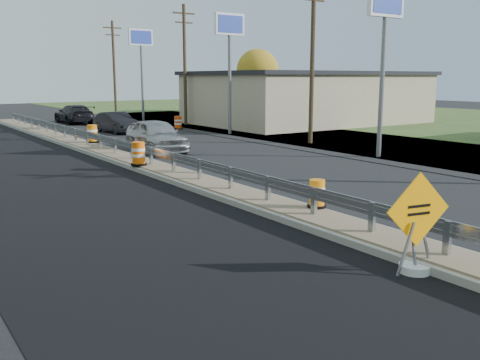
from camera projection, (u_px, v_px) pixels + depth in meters
ground at (231, 195)px, 17.43m from camera, size 140.00×140.00×0.00m
grass_verge_far at (478, 126)px, 42.18m from camera, size 40.00×120.00×0.03m
milled_overlay at (19, 166)px, 23.09m from camera, size 7.20×120.00×0.01m
median at (132, 161)px, 23.89m from camera, size 1.60×55.00×0.23m
guardrail at (123, 145)px, 24.59m from camera, size 0.10×46.15×0.72m
retail_building_near at (308, 97)px, 44.88m from camera, size 18.50×12.50×4.27m
pylon_sign_south at (385, 18)px, 24.47m from camera, size 2.20×0.30×7.90m
pylon_sign_mid at (229, 36)px, 35.00m from camera, size 2.20×0.30×7.90m
pylon_sign_north at (141, 46)px, 46.34m from camera, size 2.20×0.30×7.90m
utility_pole_smid at (312, 57)px, 30.18m from camera, size 1.90×0.26×9.40m
utility_pole_nmid at (185, 63)px, 42.33m from camera, size 1.90×0.26×9.40m
utility_pole_north at (114, 66)px, 54.48m from camera, size 1.90×0.26×9.40m
tree_far_yellow at (257, 70)px, 58.55m from camera, size 4.62×4.62×6.86m
caution_sign at (416, 248)px, 10.42m from camera, size 1.43×0.61×2.01m
barrel_median_near at (317, 194)px, 14.78m from camera, size 0.53×0.53×0.78m
barrel_median_mid at (139, 154)px, 21.87m from camera, size 0.66×0.66×0.96m
barrel_median_far at (92, 134)px, 29.53m from camera, size 0.67×0.67×0.98m
barrel_shoulder_mid at (178, 123)px, 39.46m from camera, size 0.67×0.67×0.98m
barrel_shoulder_far at (116, 119)px, 43.59m from camera, size 0.67×0.67×0.99m
car_silver at (156, 135)px, 27.60m from camera, size 2.29×5.03×1.67m
car_dark_mid at (116, 122)px, 37.00m from camera, size 1.93×4.48×1.43m
car_dark_far at (74, 114)px, 44.69m from camera, size 2.20×5.34×1.55m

